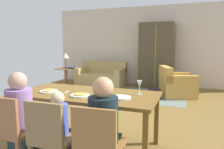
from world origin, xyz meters
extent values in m
cube|color=brown|center=(0.00, 0.45, -0.01)|extent=(6.80, 6.11, 0.02)
cube|color=beige|center=(0.00, 3.56, 1.35)|extent=(6.80, 0.10, 2.70)
cube|color=brown|center=(0.12, -1.33, 0.74)|extent=(1.92, 0.91, 0.04)
cube|color=brown|center=(-0.78, -1.72, 0.36)|extent=(0.06, 0.06, 0.72)
cube|color=brown|center=(1.02, -1.72, 0.36)|extent=(0.06, 0.06, 0.72)
cube|color=brown|center=(-0.78, -0.93, 0.36)|extent=(0.06, 0.06, 0.72)
cube|color=brown|center=(1.02, -0.93, 0.36)|extent=(0.06, 0.06, 0.72)
cylinder|color=silver|center=(-0.41, -1.45, 0.77)|extent=(0.25, 0.25, 0.02)
cylinder|color=gold|center=(-0.41, -1.45, 0.78)|extent=(0.17, 0.17, 0.01)
cylinder|color=silver|center=(0.12, -1.51, 0.77)|extent=(0.25, 0.25, 0.02)
cylinder|color=gold|center=(0.12, -1.51, 0.78)|extent=(0.17, 0.17, 0.01)
cylinder|color=silver|center=(0.65, -1.43, 0.77)|extent=(0.25, 0.25, 0.02)
cylinder|color=silver|center=(0.82, -1.15, 0.76)|extent=(0.06, 0.06, 0.01)
cylinder|color=silver|center=(0.82, -1.15, 0.81)|extent=(0.01, 0.01, 0.09)
cone|color=silver|center=(0.82, -1.15, 0.90)|extent=(0.07, 0.07, 0.09)
cube|color=silver|center=(-0.17, -1.38, 0.76)|extent=(0.05, 0.15, 0.01)
cube|color=silver|center=(0.30, -1.23, 0.76)|extent=(0.02, 0.17, 0.01)
cube|color=#98613A|center=(-0.41, -2.06, 0.43)|extent=(0.43, 0.43, 0.04)
cube|color=#98613A|center=(-0.40, -2.25, 0.66)|extent=(0.42, 0.05, 0.42)
cube|color=#98613A|center=(-0.23, -1.88, 0.21)|extent=(0.04, 0.04, 0.41)
cube|color=#98613A|center=(-0.59, -1.88, 0.21)|extent=(0.04, 0.04, 0.41)
cube|color=#294248|center=(-0.41, -1.92, 0.23)|extent=(0.27, 0.34, 0.45)
cylinder|color=#926FAF|center=(-0.41, -2.00, 0.68)|extent=(0.30, 0.30, 0.46)
sphere|color=tan|center=(-0.41, -2.00, 1.00)|extent=(0.21, 0.21, 0.21)
cube|color=olive|center=(0.12, -2.06, 0.43)|extent=(0.43, 0.43, 0.04)
cube|color=olive|center=(0.13, -2.25, 0.66)|extent=(0.42, 0.05, 0.42)
cube|color=olive|center=(-0.06, -1.88, 0.21)|extent=(0.04, 0.04, 0.41)
cylinder|color=#4558C2|center=(0.12, -2.00, 0.62)|extent=(0.22, 0.22, 0.33)
sphere|color=beige|center=(0.12, -2.00, 0.85)|extent=(0.15, 0.15, 0.15)
cube|color=#976430|center=(0.65, -2.06, 0.43)|extent=(0.45, 0.45, 0.04)
cube|color=#976430|center=(0.66, -2.25, 0.66)|extent=(0.42, 0.07, 0.42)
cylinder|color=#16252C|center=(0.65, -2.00, 0.68)|extent=(0.30, 0.30, 0.46)
sphere|color=tan|center=(0.65, -2.00, 1.00)|extent=(0.21, 0.21, 0.21)
cube|color=slate|center=(0.10, 1.92, 0.00)|extent=(2.60, 1.80, 0.01)
cube|color=tan|center=(-1.41, 2.72, 0.21)|extent=(1.61, 0.84, 0.42)
cube|color=tan|center=(-1.41, 3.06, 0.62)|extent=(1.61, 0.20, 0.40)
cube|color=tan|center=(-2.13, 2.72, 0.52)|extent=(0.18, 0.84, 0.20)
cube|color=tan|center=(-0.70, 2.72, 0.52)|extent=(0.18, 0.84, 0.20)
cube|color=#BD9041|center=(1.13, 2.12, 0.21)|extent=(1.08, 1.08, 0.42)
cube|color=#BD9041|center=(0.81, 2.00, 0.62)|extent=(0.48, 0.87, 0.40)
cube|color=#BD9041|center=(1.24, 1.80, 0.52)|extent=(0.85, 0.45, 0.20)
cube|color=#BD9041|center=(1.02, 2.43, 0.52)|extent=(0.85, 0.45, 0.20)
cube|color=#473D27|center=(0.38, 3.17, 1.05)|extent=(1.10, 0.56, 2.10)
cube|color=#B19C32|center=(0.38, 2.89, 1.05)|extent=(0.02, 0.01, 1.89)
sphere|color=#B19C32|center=(0.32, 2.88, 1.05)|extent=(0.04, 0.04, 0.04)
sphere|color=#B19C32|center=(0.44, 2.88, 1.05)|extent=(0.04, 0.04, 0.04)
cube|color=#986738|center=(-2.66, 2.52, 0.56)|extent=(0.56, 0.56, 0.03)
cylinder|color=#986738|center=(-2.66, 2.52, 0.27)|extent=(0.08, 0.08, 0.55)
cylinder|color=#986738|center=(-2.66, 2.52, 0.01)|extent=(0.36, 0.36, 0.03)
cylinder|color=brown|center=(-2.66, 2.52, 0.59)|extent=(0.16, 0.16, 0.02)
cylinder|color=brown|center=(-2.66, 2.52, 0.77)|extent=(0.02, 0.02, 0.34)
cone|color=beige|center=(-2.66, 2.52, 1.03)|extent=(0.26, 0.26, 0.18)
cube|color=maroon|center=(-2.47, 2.57, 0.59)|extent=(0.22, 0.16, 0.03)
cube|color=#384D81|center=(-2.44, 2.47, 0.62)|extent=(0.22, 0.16, 0.03)
cube|color=#291527|center=(0.58, 1.62, 0.13)|extent=(0.32, 0.16, 0.26)
camera|label=1|loc=(1.44, -3.87, 1.42)|focal=34.14mm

